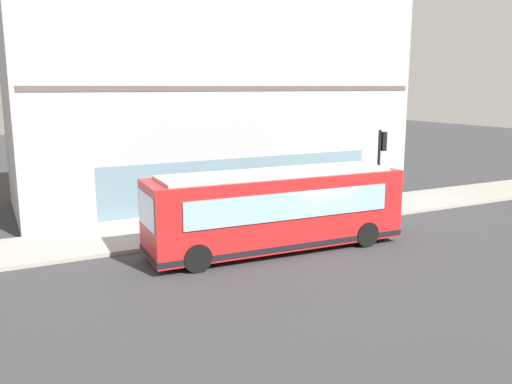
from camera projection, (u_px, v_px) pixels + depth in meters
ground at (317, 248)px, 20.88m from camera, size 120.00×120.00×0.00m
sidewalk_curb at (263, 221)px, 24.81m from camera, size 3.84×40.00×0.15m
building_corner at (211, 99)px, 29.12m from camera, size 8.54×20.44×11.14m
city_bus_nearside at (276, 210)px, 20.38m from camera, size 2.93×10.13×3.07m
traffic_light_near_corner at (381, 156)px, 25.44m from camera, size 0.32×0.49×4.05m
fire_hydrant at (388, 196)px, 28.10m from camera, size 0.35×0.35×0.74m
pedestrian_near_building_entrance at (206, 204)px, 23.05m from camera, size 0.32×0.32×1.83m
pedestrian_near_hydrant at (283, 194)px, 25.93m from camera, size 0.32×0.32×1.59m
newspaper_vending_box at (309, 208)px, 24.94m from camera, size 0.44×0.43×0.90m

